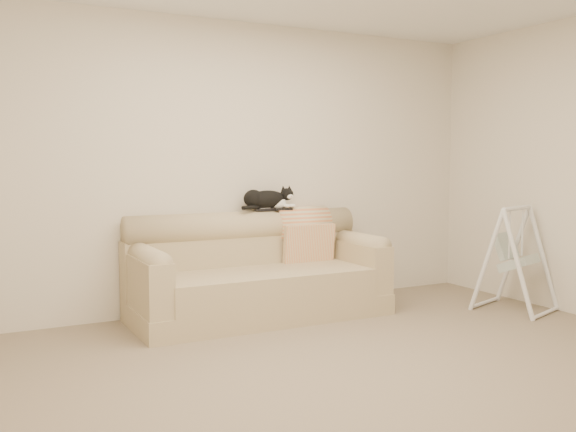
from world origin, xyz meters
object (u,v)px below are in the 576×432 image
at_px(sofa, 256,276).
at_px(remote_a, 265,210).
at_px(tuxedo_cat, 267,199).
at_px(remote_b, 283,209).
at_px(baby_swing, 515,258).

xyz_separation_m(sofa, remote_a, (0.20, 0.23, 0.56)).
height_order(sofa, remote_a, remote_a).
bearing_deg(sofa, tuxedo_cat, 47.29).
height_order(sofa, remote_b, remote_b).
distance_m(remote_b, tuxedo_cat, 0.18).
bearing_deg(remote_b, remote_a, 169.34).
xyz_separation_m(sofa, tuxedo_cat, (0.23, 0.25, 0.65)).
distance_m(sofa, remote_a, 0.64).
xyz_separation_m(remote_b, baby_swing, (1.79, -1.09, -0.43)).
relative_size(remote_b, tuxedo_cat, 0.31).
relative_size(sofa, remote_a, 12.17).
bearing_deg(remote_b, baby_swing, -31.25).
relative_size(remote_a, baby_swing, 0.19).
xyz_separation_m(tuxedo_cat, baby_swing, (1.93, -1.14, -0.53)).
bearing_deg(remote_a, remote_b, -10.66).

